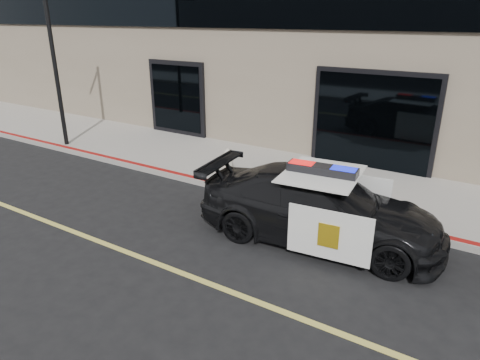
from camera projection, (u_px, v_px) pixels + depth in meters
The scene contains 5 objects.
ground at pixel (297, 317), 6.40m from camera, with size 120.00×120.00×0.00m, color black.
sidewalk_n at pixel (387, 196), 10.53m from camera, with size 60.00×3.50×0.15m, color gray.
police_car at pixel (320, 207), 8.41m from camera, with size 2.87×5.17×1.57m.
fire_hydrant at pixel (228, 162), 11.64m from camera, with size 0.33×0.45×0.72m.
street_light at pixel (53, 63), 13.46m from camera, with size 0.13×1.22×4.81m.
Camera 1 is at (2.04, -4.89, 4.23)m, focal length 32.00 mm.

